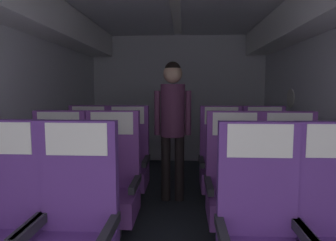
{
  "coord_description": "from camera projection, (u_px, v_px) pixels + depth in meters",
  "views": [
    {
      "loc": [
        0.11,
        -0.09,
        1.32
      ],
      "look_at": [
        -0.06,
        2.9,
        1.0
      ],
      "focal_mm": 31.68,
      "sensor_mm": 36.0,
      "label": 1
    }
  ],
  "objects": [
    {
      "name": "seat_c_right_window",
      "position": [
        221.0,
        164.0,
        3.37
      ],
      "size": [
        0.51,
        0.47,
        1.13
      ],
      "color": "#38383D",
      "rests_on": "ground"
    },
    {
      "name": "seat_b_right_window",
      "position": [
        235.0,
        188.0,
        2.56
      ],
      "size": [
        0.51,
        0.47,
        1.13
      ],
      "color": "#38383D",
      "rests_on": "ground"
    },
    {
      "name": "flight_attendant",
      "position": [
        173.0,
        116.0,
        3.44
      ],
      "size": [
        0.43,
        0.28,
        1.63
      ],
      "rotation": [
        0.0,
        0.0,
        0.19
      ],
      "color": "black",
      "rests_on": "ground"
    },
    {
      "name": "fuselage_shell",
      "position": [
        174.0,
        54.0,
        2.94
      ],
      "size": [
        3.24,
        5.35,
        2.33
      ],
      "color": "silver",
      "rests_on": "ground"
    },
    {
      "name": "ground",
      "position": [
        172.0,
        227.0,
        2.87
      ],
      "size": [
        3.36,
        5.7,
        0.02
      ],
      "primitive_type": "cube",
      "color": "#23282D"
    },
    {
      "name": "seat_a_right_window",
      "position": [
        260.0,
        237.0,
        1.72
      ],
      "size": [
        0.51,
        0.47,
        1.13
      ],
      "color": "#38383D",
      "rests_on": "ground"
    },
    {
      "name": "seat_c_right_aisle",
      "position": [
        265.0,
        165.0,
        3.36
      ],
      "size": [
        0.51,
        0.47,
        1.13
      ],
      "color": "#38383D",
      "rests_on": "ground"
    },
    {
      "name": "seat_c_left_aisle",
      "position": [
        127.0,
        163.0,
        3.43
      ],
      "size": [
        0.51,
        0.47,
        1.13
      ],
      "color": "#38383D",
      "rests_on": "ground"
    },
    {
      "name": "seat_b_left_aisle",
      "position": [
        111.0,
        186.0,
        2.62
      ],
      "size": [
        0.51,
        0.47,
        1.13
      ],
      "color": "#38383D",
      "rests_on": "ground"
    },
    {
      "name": "seat_c_left_window",
      "position": [
        87.0,
        162.0,
        3.46
      ],
      "size": [
        0.51,
        0.47,
        1.13
      ],
      "color": "#38383D",
      "rests_on": "ground"
    },
    {
      "name": "seat_b_right_aisle",
      "position": [
        290.0,
        190.0,
        2.53
      ],
      "size": [
        0.51,
        0.47,
        1.13
      ],
      "color": "#38383D",
      "rests_on": "ground"
    },
    {
      "name": "seat_a_left_aisle",
      "position": [
        74.0,
        232.0,
        1.77
      ],
      "size": [
        0.51,
        0.47,
        1.13
      ],
      "color": "#38383D",
      "rests_on": "ground"
    },
    {
      "name": "seat_b_left_window",
      "position": [
        57.0,
        186.0,
        2.63
      ],
      "size": [
        0.51,
        0.47,
        1.13
      ],
      "color": "#38383D",
      "rests_on": "ground"
    }
  ]
}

